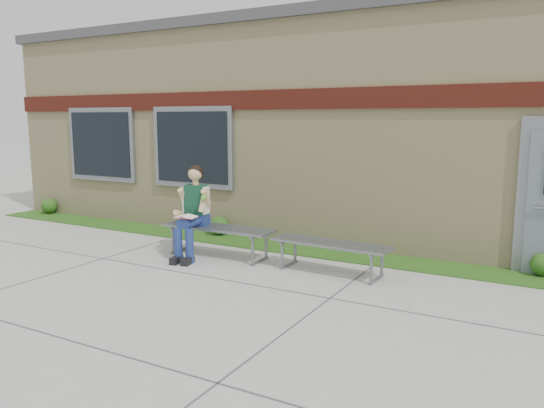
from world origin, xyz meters
The scene contains 9 objects.
ground centered at (0.00, 0.00, 0.00)m, with size 80.00×80.00×0.00m, color #9E9E99.
grass_strip centered at (0.00, 2.60, 0.01)m, with size 16.00×0.80×0.02m, color #215216.
school_building centered at (0.00, 5.99, 2.10)m, with size 16.20×6.22×4.20m.
bench_left centered at (-1.43, 1.55, 0.39)m, with size 1.95×0.57×0.50m.
bench_right centered at (0.57, 1.55, 0.36)m, with size 1.83×0.61×0.47m.
girl centered at (-1.79, 1.32, 0.79)m, with size 0.59×0.94×1.51m.
shrub_west centered at (-7.23, 2.85, 0.20)m, with size 0.37×0.37×0.37m, color #215216.
shrub_mid centered at (-2.32, 2.85, 0.20)m, with size 0.37×0.37×0.37m, color #215216.
shrub_east centered at (3.31, 2.85, 0.19)m, with size 0.33×0.33×0.33m, color #215216.
Camera 1 is at (3.48, -5.51, 2.26)m, focal length 35.00 mm.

